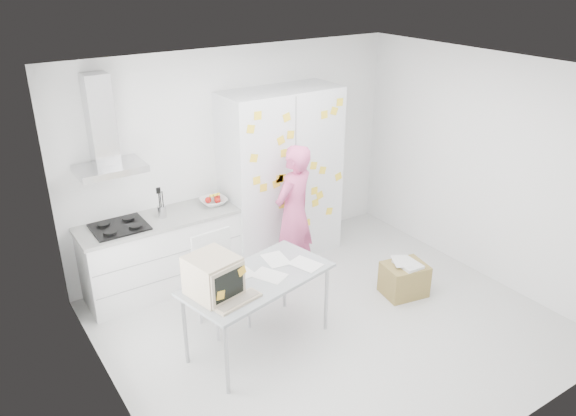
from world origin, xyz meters
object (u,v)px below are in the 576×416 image
cardboard_box (404,279)px  chair (219,275)px  person (294,213)px  desk (231,279)px

cardboard_box → chair: bearing=161.5°
person → cardboard_box: person is taller
desk → chair: 0.69m
person → desk: (-1.38, -0.99, 0.05)m
chair → cardboard_box: size_ratio=1.90×
person → chair: 1.31m
person → cardboard_box: (0.83, -1.08, -0.65)m
person → desk: size_ratio=1.05×
desk → person: bearing=23.4°
cardboard_box → desk: bearing=177.7°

